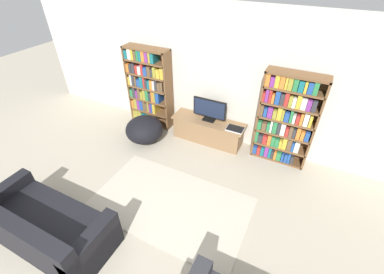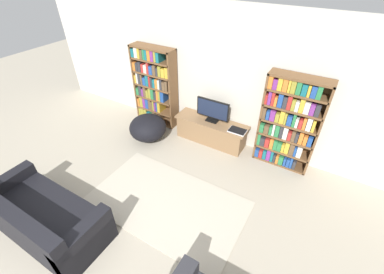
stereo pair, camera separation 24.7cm
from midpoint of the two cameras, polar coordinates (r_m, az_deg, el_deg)
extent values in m
cube|color=silver|center=(4.92, 5.19, 12.91)|extent=(8.80, 0.06, 2.60)
cube|color=brown|center=(5.92, -14.43, 11.37)|extent=(0.04, 0.30, 1.71)
cube|color=brown|center=(5.39, -6.53, 9.78)|extent=(0.04, 0.30, 1.71)
cube|color=brown|center=(5.74, -9.89, 11.17)|extent=(0.98, 0.04, 1.71)
cube|color=brown|center=(5.34, -11.70, 18.70)|extent=(0.98, 0.30, 0.04)
cube|color=brown|center=(6.05, -9.78, 3.51)|extent=(0.94, 0.30, 0.04)
cube|color=#9E9333|center=(6.20, -13.22, 5.34)|extent=(0.05, 0.24, 0.22)
cube|color=#9E9333|center=(6.16, -12.71, 5.25)|extent=(0.08, 0.24, 0.23)
cube|color=#9E9333|center=(6.11, -12.06, 5.07)|extent=(0.08, 0.24, 0.23)
cube|color=#196B75|center=(6.07, -11.36, 4.70)|extent=(0.08, 0.24, 0.18)
cube|color=#2D7F47|center=(6.03, -10.74, 4.52)|extent=(0.07, 0.24, 0.18)
cube|color=brown|center=(5.98, -10.16, 4.53)|extent=(0.07, 0.24, 0.22)
cube|color=brown|center=(5.96, -9.66, 4.26)|extent=(0.04, 0.24, 0.19)
cube|color=brown|center=(5.94, -9.28, 4.06)|extent=(0.04, 0.24, 0.17)
cube|color=brown|center=(5.90, -10.06, 5.83)|extent=(0.94, 0.30, 0.04)
cube|color=orange|center=(6.07, -13.56, 7.47)|extent=(0.05, 0.24, 0.18)
cube|color=#9E9333|center=(6.02, -13.02, 7.55)|extent=(0.08, 0.24, 0.23)
cube|color=#7F338C|center=(5.97, -12.40, 7.40)|extent=(0.07, 0.24, 0.23)
cube|color=#234C99|center=(5.93, -11.78, 7.25)|extent=(0.08, 0.24, 0.23)
cube|color=brown|center=(5.88, -11.19, 7.09)|extent=(0.06, 0.24, 0.23)
cube|color=brown|center=(5.86, -10.73, 6.86)|extent=(0.04, 0.24, 0.20)
cube|color=#9E9333|center=(5.83, -10.36, 6.90)|extent=(0.04, 0.24, 0.23)
cube|color=#7F338C|center=(5.81, -9.97, 6.71)|extent=(0.04, 0.24, 0.21)
cube|color=#234C99|center=(5.78, -9.60, 6.71)|extent=(0.04, 0.24, 0.23)
cube|color=gold|center=(5.75, -9.14, 6.59)|extent=(0.07, 0.24, 0.23)
cube|color=brown|center=(5.76, -10.36, 8.26)|extent=(0.94, 0.30, 0.04)
cube|color=#2D7F47|center=(5.94, -13.87, 9.77)|extent=(0.07, 0.24, 0.16)
cube|color=#333338|center=(5.88, -13.33, 9.94)|extent=(0.07, 0.24, 0.23)
cube|color=#7F338C|center=(5.86, -12.80, 9.59)|extent=(0.05, 0.24, 0.17)
cube|color=brown|center=(5.81, -12.34, 9.74)|extent=(0.06, 0.24, 0.23)
cube|color=#9E9333|center=(5.79, -11.76, 9.36)|extent=(0.06, 0.24, 0.17)
cube|color=#9E9333|center=(5.73, -11.24, 9.51)|extent=(0.06, 0.24, 0.23)
cube|color=#2D7F47|center=(5.69, -10.66, 9.38)|extent=(0.08, 0.24, 0.23)
cube|color=#333338|center=(5.66, -10.01, 9.07)|extent=(0.06, 0.24, 0.19)
cube|color=orange|center=(5.62, -9.52, 9.14)|extent=(0.05, 0.24, 0.23)
cube|color=#9E9333|center=(5.59, -9.08, 9.04)|extent=(0.04, 0.24, 0.23)
cube|color=#234C99|center=(5.55, -8.46, 8.90)|extent=(0.08, 0.24, 0.23)
cube|color=brown|center=(5.63, -10.68, 10.80)|extent=(0.94, 0.30, 0.04)
cube|color=gold|center=(5.83, -14.40, 12.32)|extent=(0.04, 0.24, 0.17)
cube|color=silver|center=(5.79, -14.03, 12.52)|extent=(0.05, 0.24, 0.23)
cube|color=#333338|center=(5.76, -13.59, 12.44)|extent=(0.06, 0.24, 0.23)
cube|color=brown|center=(5.72, -13.09, 12.30)|extent=(0.05, 0.24, 0.22)
cube|color=#234C99|center=(5.69, -12.49, 11.95)|extent=(0.08, 0.24, 0.16)
cube|color=#196B75|center=(5.63, -11.87, 12.14)|extent=(0.08, 0.24, 0.23)
cube|color=#B72D28|center=(5.59, -11.32, 12.04)|extent=(0.04, 0.24, 0.23)
cube|color=#333338|center=(5.57, -10.90, 11.85)|extent=(0.05, 0.24, 0.21)
cube|color=#196B75|center=(5.54, -10.36, 11.65)|extent=(0.06, 0.24, 0.18)
cube|color=orange|center=(5.50, -9.81, 11.62)|extent=(0.06, 0.24, 0.20)
cube|color=silver|center=(5.47, -9.28, 11.51)|extent=(0.05, 0.24, 0.20)
cube|color=#333338|center=(5.43, -8.80, 11.57)|extent=(0.05, 0.24, 0.23)
cube|color=brown|center=(5.41, -8.16, 11.23)|extent=(0.07, 0.24, 0.18)
cube|color=brown|center=(5.37, -7.56, 11.23)|extent=(0.05, 0.24, 0.21)
cube|color=brown|center=(5.52, -11.01, 13.45)|extent=(0.94, 0.30, 0.04)
cube|color=orange|center=(5.72, -14.75, 14.89)|extent=(0.06, 0.24, 0.17)
cube|color=#333338|center=(5.68, -14.20, 14.84)|extent=(0.05, 0.24, 0.17)
cube|color=#333338|center=(5.63, -13.62, 14.88)|extent=(0.07, 0.24, 0.20)
cube|color=#B72D28|center=(5.59, -12.97, 14.66)|extent=(0.06, 0.24, 0.17)
cube|color=silver|center=(5.55, -12.35, 14.53)|extent=(0.08, 0.24, 0.17)
cube|color=#B72D28|center=(5.49, -11.78, 14.75)|extent=(0.05, 0.24, 0.23)
cube|color=#234C99|center=(5.46, -11.12, 14.37)|extent=(0.08, 0.24, 0.17)
cube|color=brown|center=(5.41, -10.36, 14.40)|extent=(0.07, 0.24, 0.20)
cube|color=#333338|center=(5.38, -9.72, 14.13)|extent=(0.05, 0.24, 0.16)
cube|color=#9E9333|center=(5.33, -9.18, 14.26)|extent=(0.07, 0.24, 0.21)
cube|color=gold|center=(5.29, -8.39, 13.97)|extent=(0.08, 0.24, 0.18)
cube|color=gold|center=(5.24, -7.57, 14.01)|extent=(0.08, 0.24, 0.21)
cube|color=brown|center=(5.42, -11.37, 16.21)|extent=(0.94, 0.30, 0.04)
cube|color=#196B75|center=(5.63, -15.16, 17.55)|extent=(0.07, 0.24, 0.17)
cube|color=silver|center=(5.56, -14.49, 17.78)|extent=(0.08, 0.24, 0.23)
cube|color=gold|center=(5.52, -13.86, 17.68)|extent=(0.05, 0.24, 0.22)
cube|color=brown|center=(5.48, -13.28, 17.45)|extent=(0.06, 0.24, 0.19)
cube|color=#2D7F47|center=(5.44, -12.78, 17.47)|extent=(0.04, 0.24, 0.20)
cube|color=#196B75|center=(5.41, -12.29, 17.44)|extent=(0.06, 0.24, 0.21)
cube|color=orange|center=(5.36, -11.63, 17.41)|extent=(0.08, 0.24, 0.22)
cube|color=#7F338C|center=(5.32, -10.91, 17.30)|extent=(0.07, 0.24, 0.21)
cube|color=#9E9333|center=(5.28, -10.27, 17.20)|extent=(0.05, 0.24, 0.20)
cube|color=#196B75|center=(5.25, -9.66, 17.08)|extent=(0.07, 0.24, 0.19)
cube|color=brown|center=(4.75, 13.34, 4.99)|extent=(0.04, 0.30, 1.71)
cube|color=brown|center=(4.69, 24.37, 1.99)|extent=(0.04, 0.30, 1.71)
cube|color=brown|center=(4.81, 19.12, 4.28)|extent=(0.98, 0.04, 1.71)
cube|color=brown|center=(4.32, 21.01, 12.81)|extent=(0.98, 0.30, 0.04)
cube|color=brown|center=(5.17, 17.04, -4.25)|extent=(0.94, 0.30, 0.04)
cube|color=#234C99|center=(5.14, 12.72, -2.24)|extent=(0.07, 0.24, 0.16)
cube|color=#B72D28|center=(5.13, 13.51, -2.45)|extent=(0.07, 0.24, 0.17)
cube|color=#196B75|center=(5.11, 14.29, -2.56)|extent=(0.06, 0.24, 0.19)
cube|color=#7F338C|center=(5.09, 15.11, -2.60)|extent=(0.07, 0.24, 0.23)
cube|color=#196B75|center=(5.09, 15.82, -2.80)|extent=(0.05, 0.24, 0.23)
cube|color=#333338|center=(5.10, 16.30, -3.20)|extent=(0.04, 0.24, 0.17)
cube|color=orange|center=(5.10, 16.85, -3.37)|extent=(0.05, 0.24, 0.17)
cube|color=#2D7F47|center=(5.09, 17.59, -3.55)|extent=(0.08, 0.24, 0.17)
cube|color=#234C99|center=(5.09, 18.34, -3.79)|extent=(0.04, 0.24, 0.17)
cube|color=#234C99|center=(5.09, 18.98, -3.94)|extent=(0.05, 0.24, 0.17)
cube|color=#234C99|center=(5.07, 19.62, -3.88)|extent=(0.04, 0.24, 0.23)
cube|color=#333338|center=(5.09, 20.14, -4.29)|extent=(0.05, 0.24, 0.17)
cube|color=brown|center=(5.00, 17.61, -1.77)|extent=(0.94, 0.30, 0.04)
cube|color=#2D7F47|center=(4.95, 13.11, 0.67)|extent=(0.05, 0.24, 0.23)
cube|color=#333338|center=(4.96, 13.82, 0.15)|extent=(0.08, 0.24, 0.17)
cube|color=#B72D28|center=(4.95, 14.76, -0.06)|extent=(0.08, 0.24, 0.18)
cube|color=orange|center=(4.93, 15.66, -0.19)|extent=(0.06, 0.24, 0.20)
cube|color=#2D7F47|center=(4.93, 16.43, -0.44)|extent=(0.06, 0.24, 0.19)
cube|color=#2D7F47|center=(4.93, 17.22, -0.74)|extent=(0.07, 0.24, 0.18)
cube|color=gold|center=(4.93, 17.92, -0.98)|extent=(0.05, 0.24, 0.17)
cube|color=gold|center=(4.90, 18.73, -0.90)|extent=(0.07, 0.24, 0.23)
cube|color=brown|center=(4.90, 19.67, -1.15)|extent=(0.08, 0.24, 0.23)
cube|color=#234C99|center=(4.91, 20.33, -1.56)|extent=(0.04, 0.24, 0.18)
cube|color=silver|center=(4.90, 21.09, -1.62)|extent=(0.08, 0.24, 0.21)
cube|color=brown|center=(4.84, 18.22, 0.88)|extent=(0.94, 0.30, 0.04)
cube|color=#2D7F47|center=(4.81, 13.61, 3.05)|extent=(0.07, 0.24, 0.16)
cube|color=brown|center=(4.80, 14.58, 2.78)|extent=(0.08, 0.24, 0.16)
cube|color=#2D7F47|center=(4.79, 15.44, 2.60)|extent=(0.05, 0.24, 0.17)
cube|color=silver|center=(4.77, 16.05, 2.75)|extent=(0.04, 0.24, 0.23)
cube|color=#2D7F47|center=(4.76, 16.78, 2.55)|extent=(0.07, 0.24, 0.23)
cube|color=#333338|center=(4.76, 17.56, 2.33)|extent=(0.05, 0.24, 0.23)
cube|color=silver|center=(4.75, 18.38, 2.12)|extent=(0.07, 0.24, 0.23)
cube|color=#B72D28|center=(4.76, 19.15, 1.54)|extent=(0.06, 0.24, 0.16)
cube|color=brown|center=(4.75, 19.93, 1.54)|extent=(0.06, 0.24, 0.20)
cube|color=#333338|center=(4.76, 20.58, 1.23)|extent=(0.05, 0.24, 0.18)
cube|color=orange|center=(4.74, 21.37, 1.21)|extent=(0.06, 0.24, 0.21)
cube|color=orange|center=(4.76, 22.13, 0.78)|extent=(0.06, 0.24, 0.17)
cube|color=#234C99|center=(4.76, 22.99, 0.56)|extent=(0.07, 0.24, 0.18)
cube|color=brown|center=(4.68, 18.87, 3.70)|extent=(0.94, 0.30, 0.04)
cube|color=brown|center=(4.66, 14.08, 6.20)|extent=(0.06, 0.24, 0.20)
cube|color=#234C99|center=(4.66, 14.82, 5.80)|extent=(0.05, 0.24, 0.17)
cube|color=#7F338C|center=(4.64, 15.77, 5.71)|extent=(0.08, 0.24, 0.19)
cube|color=#9E9333|center=(4.64, 16.69, 5.29)|extent=(0.06, 0.24, 0.16)
cube|color=gold|center=(4.61, 17.67, 5.39)|extent=(0.07, 0.24, 0.23)
cube|color=#9E9333|center=(4.61, 18.36, 5.09)|extent=(0.04, 0.24, 0.21)
cube|color=#234C99|center=(4.62, 19.09, 4.70)|extent=(0.08, 0.24, 0.17)
cube|color=#2D7F47|center=(4.60, 19.99, 4.77)|extent=(0.04, 0.24, 0.23)
cube|color=silver|center=(4.61, 20.49, 4.25)|extent=(0.05, 0.24, 0.16)
cube|color=#B72D28|center=(4.61, 21.21, 4.05)|extent=(0.06, 0.24, 0.16)
cube|color=orange|center=(4.60, 21.95, 4.12)|extent=(0.05, 0.24, 0.21)
cube|color=silver|center=(4.59, 22.81, 4.00)|extent=(0.07, 0.24, 0.23)
cube|color=gold|center=(4.60, 23.61, 3.66)|extent=(0.04, 0.24, 0.21)
cube|color=brown|center=(4.54, 19.56, 6.71)|extent=(0.94, 0.30, 0.04)
cube|color=#B72D28|center=(4.54, 14.45, 9.09)|extent=(0.04, 0.24, 0.16)
cube|color=#7F338C|center=(4.51, 15.13, 9.32)|extent=(0.05, 0.24, 0.23)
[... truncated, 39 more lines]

